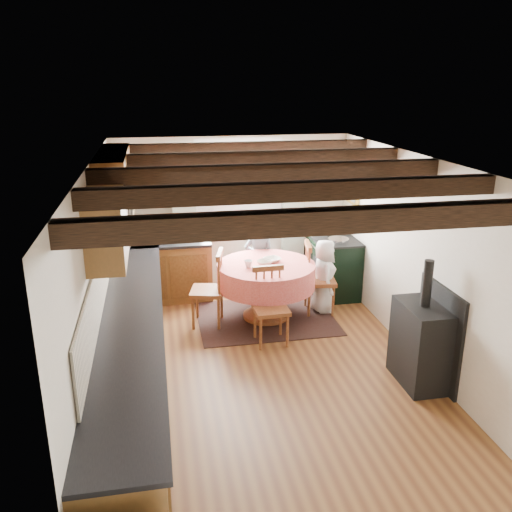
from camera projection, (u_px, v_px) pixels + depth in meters
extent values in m
cube|color=brown|center=(269.00, 372.00, 6.18)|extent=(3.60, 5.50, 0.00)
cube|color=white|center=(271.00, 163.00, 5.42)|extent=(3.60, 5.50, 0.00)
cube|color=silver|center=(233.00, 214.00, 8.37)|extent=(3.60, 0.00, 2.40)
cube|color=silver|center=(366.00, 430.00, 3.24)|extent=(3.60, 0.00, 2.40)
cube|color=silver|center=(97.00, 286.00, 5.48)|extent=(0.00, 5.50, 2.40)
cube|color=silver|center=(424.00, 264.00, 6.12)|extent=(0.00, 5.50, 2.40)
cube|color=#331F12|center=(334.00, 220.00, 3.59)|extent=(3.60, 0.16, 0.16)
cube|color=#331F12|center=(296.00, 191.00, 4.52)|extent=(3.60, 0.16, 0.16)
cube|color=#331F12|center=(271.00, 172.00, 5.45)|extent=(3.60, 0.16, 0.16)
cube|color=#331F12|center=(253.00, 158.00, 6.39)|extent=(3.60, 0.16, 0.16)
cube|color=#331F12|center=(240.00, 148.00, 7.32)|extent=(3.60, 0.16, 0.16)
cube|color=beige|center=(102.00, 276.00, 5.77)|extent=(0.02, 4.50, 0.55)
cube|color=beige|center=(168.00, 218.00, 8.17)|extent=(1.40, 0.02, 0.55)
cube|color=brown|center=(133.00, 350.00, 5.77)|extent=(0.60, 5.30, 0.88)
cube|color=brown|center=(168.00, 271.00, 8.14)|extent=(1.30, 0.60, 0.88)
cube|color=black|center=(132.00, 310.00, 5.63)|extent=(0.64, 5.30, 0.04)
cube|color=black|center=(166.00, 242.00, 7.98)|extent=(1.30, 0.64, 0.04)
cube|color=brown|center=(115.00, 190.00, 6.40)|extent=(0.34, 1.80, 0.90)
cube|color=brown|center=(106.00, 226.00, 5.01)|extent=(0.34, 0.90, 0.70)
cube|color=white|center=(239.00, 189.00, 8.24)|extent=(1.34, 0.03, 1.54)
cube|color=white|center=(239.00, 189.00, 8.25)|extent=(1.20, 0.01, 1.40)
cube|color=#9EA49B|center=(185.00, 225.00, 8.17)|extent=(0.35, 0.10, 2.10)
cube|color=#9EA49B|center=(293.00, 219.00, 8.47)|extent=(0.35, 0.10, 2.10)
cylinder|color=black|center=(239.00, 150.00, 7.98)|extent=(2.00, 0.03, 0.03)
cube|color=gold|center=(353.00, 184.00, 8.10)|extent=(0.04, 0.50, 0.60)
cylinder|color=silver|center=(299.00, 181.00, 8.37)|extent=(0.30, 0.02, 0.30)
cube|color=black|center=(266.00, 318.00, 7.56)|extent=(1.89, 1.47, 0.01)
imported|color=slate|center=(259.00, 260.00, 8.09)|extent=(0.52, 0.42, 1.23)
imported|color=white|center=(324.00, 276.00, 7.66)|extent=(0.38, 0.55, 1.07)
imported|color=silver|center=(272.00, 260.00, 7.40)|extent=(0.29, 0.29, 0.06)
imported|color=silver|center=(264.00, 263.00, 7.26)|extent=(0.24, 0.24, 0.06)
imported|color=silver|center=(248.00, 264.00, 7.16)|extent=(0.13, 0.13, 0.10)
cylinder|color=#262628|center=(152.00, 235.00, 7.86)|extent=(0.13, 0.13, 0.22)
cylinder|color=#262628|center=(163.00, 232.00, 8.07)|extent=(0.18, 0.18, 0.20)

